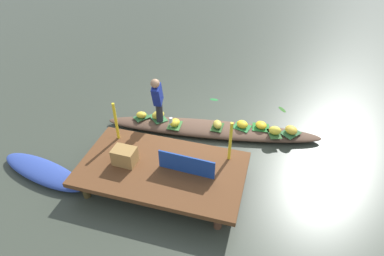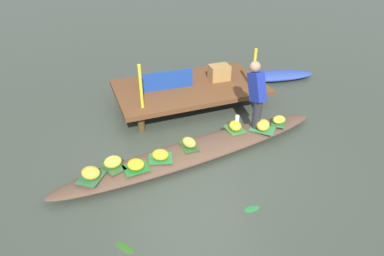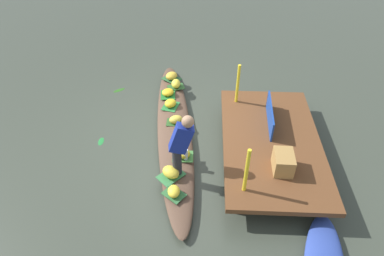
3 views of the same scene
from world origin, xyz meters
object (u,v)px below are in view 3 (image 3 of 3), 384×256
Objects in this scene: market_banner at (270,115)px; vendor_person at (181,143)px; banana_bunch_1 at (176,84)px; water_bottle at (186,155)px; banana_bunch_3 at (172,76)px; banana_bunch_7 at (168,92)px; banana_bunch_0 at (176,119)px; banana_bunch_4 at (183,153)px; vendor_boat at (174,131)px; banana_bunch_6 at (170,103)px; banana_bunch_5 at (174,191)px; produce_crate at (283,162)px; banana_bunch_2 at (171,172)px.

vendor_person is at bearing -51.75° from market_banner.
banana_bunch_1 is 2.39m from water_bottle.
banana_bunch_3 is 1.07× the size of banana_bunch_7.
banana_bunch_0 reaches higher than banana_bunch_7.
banana_bunch_1 is 0.22× the size of vendor_person.
vendor_person reaches higher than banana_bunch_4.
banana_bunch_0 is (-0.14, 0.03, 0.19)m from vendor_boat.
banana_bunch_6 is at bearing 3.96° from banana_bunch_3.
water_bottle is at bearing 169.54° from banana_bunch_5.
banana_bunch_3 is at bearing -129.21° from market_banner.
banana_bunch_7 is at bearing -165.11° from banana_bunch_0.
banana_bunch_1 is at bearing -171.01° from water_bottle.
banana_bunch_1 reaches higher than banana_bunch_6.
market_banner is at bearing 118.29° from water_bottle.
banana_bunch_6 is at bearing 13.11° from banana_bunch_7.
banana_bunch_4 is at bearing 13.46° from banana_bunch_6.
vendor_person is 2.03m from market_banner.
vendor_boat is 1.47m from banana_bunch_1.
water_bottle reaches higher than banana_bunch_5.
banana_bunch_0 is at bearing 16.23° from banana_bunch_6.
produce_crate is (0.44, 1.71, 0.31)m from banana_bunch_4.
banana_bunch_6 is at bearing -4.42° from banana_bunch_1.
banana_bunch_4 is 1.01× the size of banana_bunch_6.
banana_bunch_7 is at bearing -175.79° from vendor_boat.
banana_bunch_7 is 1.12× the size of water_bottle.
banana_bunch_4 is at bearing 9.55° from banana_bunch_3.
banana_bunch_0 is 1.01× the size of banana_bunch_6.
banana_bunch_4 is 0.10m from water_bottle.
vendor_boat is 0.90m from banana_bunch_4.
produce_crate reaches higher than banana_bunch_2.
water_bottle reaches higher than banana_bunch_7.
banana_bunch_3 is 3.13m from vendor_person.
banana_bunch_6 is 0.25× the size of market_banner.
banana_bunch_2 is 0.72× the size of produce_crate.
banana_bunch_5 is (1.87, 0.12, -0.01)m from banana_bunch_0.
market_banner reaches higher than vendor_boat.
water_bottle is at bearing 14.39° from banana_bunch_0.
banana_bunch_1 is 1.01× the size of banana_bunch_6.
produce_crate is at bearing 91.16° from banana_bunch_2.
vendor_boat is 18.44× the size of banana_bunch_7.
banana_bunch_3 is at bearing 178.13° from banana_bunch_7.
banana_bunch_7 is (-1.97, -0.47, -0.01)m from banana_bunch_4.
banana_bunch_5 is at bearing -2.85° from vendor_boat.
banana_bunch_5 is at bearing 5.78° from banana_bunch_3.
produce_crate is (1.99, 2.08, 0.31)m from banana_bunch_6.
vendor_boat is 18.60× the size of banana_bunch_6.
banana_bunch_7 is (-0.43, -0.10, -0.01)m from banana_bunch_6.
vendor_boat is 17.17× the size of banana_bunch_3.
banana_bunch_2 is at bearing 1.27° from banana_bunch_0.
produce_crate reaches higher than banana_bunch_1.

